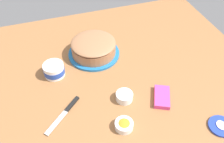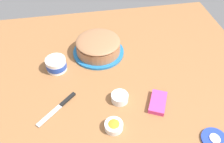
{
  "view_description": "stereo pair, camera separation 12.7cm",
  "coord_description": "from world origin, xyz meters",
  "px_view_note": "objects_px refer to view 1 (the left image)",
  "views": [
    {
      "loc": [
        -0.75,
        0.3,
        0.93
      ],
      "look_at": [
        0.11,
        0.02,
        0.04
      ],
      "focal_mm": 39.06,
      "sensor_mm": 36.0,
      "label": 1
    },
    {
      "loc": [
        -0.78,
        0.18,
        0.93
      ],
      "look_at": [
        0.11,
        0.02,
        0.04
      ],
      "focal_mm": 39.06,
      "sensor_mm": 36.0,
      "label": 2
    }
  ],
  "objects_px": {
    "spreading_knife": "(66,111)",
    "frosted_cake": "(94,48)",
    "candy_box_lower": "(162,97)",
    "sprinkle_bowl_green": "(124,96)",
    "frosting_tub": "(54,70)",
    "frosting_tub_lid": "(221,126)",
    "sprinkle_bowl_orange": "(124,125)"
  },
  "relations": [
    {
      "from": "frosting_tub",
      "to": "frosting_tub_lid",
      "type": "bearing_deg",
      "value": -130.36
    },
    {
      "from": "sprinkle_bowl_green",
      "to": "candy_box_lower",
      "type": "relative_size",
      "value": 0.62
    },
    {
      "from": "sprinkle_bowl_orange",
      "to": "frosting_tub_lid",
      "type": "bearing_deg",
      "value": -107.68
    },
    {
      "from": "frosted_cake",
      "to": "frosting_tub",
      "type": "xyz_separation_m",
      "value": [
        -0.1,
        0.24,
        -0.01
      ]
    },
    {
      "from": "candy_box_lower",
      "to": "frosted_cake",
      "type": "bearing_deg",
      "value": 54.11
    },
    {
      "from": "spreading_knife",
      "to": "candy_box_lower",
      "type": "height_order",
      "value": "candy_box_lower"
    },
    {
      "from": "candy_box_lower",
      "to": "sprinkle_bowl_green",
      "type": "bearing_deg",
      "value": 98.68
    },
    {
      "from": "frosting_tub_lid",
      "to": "spreading_knife",
      "type": "bearing_deg",
      "value": 65.54
    },
    {
      "from": "sprinkle_bowl_orange",
      "to": "sprinkle_bowl_green",
      "type": "height_order",
      "value": "sprinkle_bowl_green"
    },
    {
      "from": "spreading_knife",
      "to": "frosted_cake",
      "type": "bearing_deg",
      "value": -32.81
    },
    {
      "from": "frosting_tub_lid",
      "to": "spreading_knife",
      "type": "relative_size",
      "value": 0.59
    },
    {
      "from": "sprinkle_bowl_orange",
      "to": "sprinkle_bowl_green",
      "type": "bearing_deg",
      "value": -20.58
    },
    {
      "from": "candy_box_lower",
      "to": "spreading_knife",
      "type": "bearing_deg",
      "value": 107.67
    },
    {
      "from": "sprinkle_bowl_orange",
      "to": "candy_box_lower",
      "type": "xyz_separation_m",
      "value": [
        0.09,
        -0.23,
        -0.01
      ]
    },
    {
      "from": "sprinkle_bowl_green",
      "to": "frosting_tub_lid",
      "type": "bearing_deg",
      "value": -128.33
    },
    {
      "from": "sprinkle_bowl_green",
      "to": "sprinkle_bowl_orange",
      "type": "bearing_deg",
      "value": 159.42
    },
    {
      "from": "candy_box_lower",
      "to": "frosting_tub_lid",
      "type": "bearing_deg",
      "value": -116.14
    },
    {
      "from": "spreading_knife",
      "to": "candy_box_lower",
      "type": "xyz_separation_m",
      "value": [
        -0.06,
        -0.46,
        0.01
      ]
    },
    {
      "from": "frosted_cake",
      "to": "frosting_tub",
      "type": "relative_size",
      "value": 2.68
    },
    {
      "from": "spreading_knife",
      "to": "sprinkle_bowl_green",
      "type": "height_order",
      "value": "sprinkle_bowl_green"
    },
    {
      "from": "frosting_tub",
      "to": "frosting_tub_lid",
      "type": "relative_size",
      "value": 0.99
    },
    {
      "from": "frosted_cake",
      "to": "sprinkle_bowl_green",
      "type": "distance_m",
      "value": 0.37
    },
    {
      "from": "frosting_tub_lid",
      "to": "sprinkle_bowl_green",
      "type": "relative_size",
      "value": 1.35
    },
    {
      "from": "sprinkle_bowl_green",
      "to": "frosting_tub",
      "type": "bearing_deg",
      "value": 47.37
    },
    {
      "from": "frosting_tub_lid",
      "to": "sprinkle_bowl_orange",
      "type": "relative_size",
      "value": 1.36
    },
    {
      "from": "frosted_cake",
      "to": "frosting_tub_lid",
      "type": "bearing_deg",
      "value": -147.88
    },
    {
      "from": "frosted_cake",
      "to": "sprinkle_bowl_orange",
      "type": "height_order",
      "value": "frosted_cake"
    },
    {
      "from": "frosted_cake",
      "to": "sprinkle_bowl_green",
      "type": "height_order",
      "value": "frosted_cake"
    },
    {
      "from": "frosting_tub",
      "to": "candy_box_lower",
      "type": "height_order",
      "value": "frosting_tub"
    },
    {
      "from": "frosting_tub_lid",
      "to": "sprinkle_bowl_green",
      "type": "distance_m",
      "value": 0.45
    },
    {
      "from": "sprinkle_bowl_orange",
      "to": "sprinkle_bowl_green",
      "type": "relative_size",
      "value": 0.99
    },
    {
      "from": "spreading_knife",
      "to": "sprinkle_bowl_green",
      "type": "distance_m",
      "value": 0.28
    }
  ]
}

